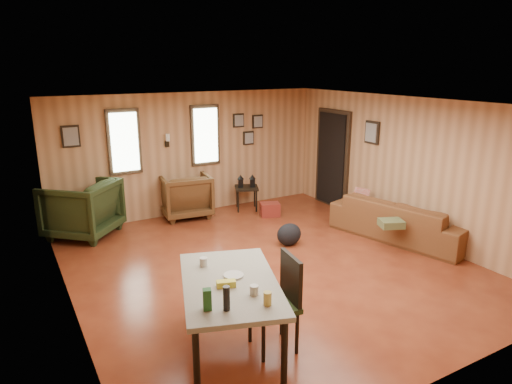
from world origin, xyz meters
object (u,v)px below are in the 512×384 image
(sofa, at_px, (402,213))
(dining_table, at_px, (230,288))
(end_table, at_px, (105,208))
(side_table, at_px, (247,186))
(recliner_green, at_px, (82,206))
(recliner_brown, at_px, (185,193))

(sofa, relative_size, dining_table, 1.32)
(end_table, xyz_separation_m, side_table, (2.77, -0.40, 0.15))
(dining_table, bearing_deg, recliner_green, 118.29)
(recliner_green, bearing_deg, side_table, 131.03)
(recliner_brown, bearing_deg, recliner_green, 10.09)
(end_table, distance_m, side_table, 2.80)
(sofa, bearing_deg, end_table, 39.40)
(recliner_brown, distance_m, side_table, 1.28)
(side_table, height_order, dining_table, dining_table)
(sofa, distance_m, side_table, 3.14)
(recliner_brown, xyz_separation_m, dining_table, (-1.21, -4.41, 0.26))
(end_table, distance_m, dining_table, 4.61)
(end_table, bearing_deg, recliner_brown, -6.75)
(recliner_brown, bearing_deg, sofa, 140.21)
(side_table, bearing_deg, recliner_green, 178.17)
(end_table, bearing_deg, recliner_green, -145.71)
(sofa, xyz_separation_m, recliner_green, (-4.75, 2.83, 0.08))
(sofa, relative_size, end_table, 3.73)
(sofa, xyz_separation_m, end_table, (-4.31, 3.13, -0.11))
(dining_table, bearing_deg, recliner_brown, 93.26)
(sofa, height_order, side_table, sofa)
(recliner_brown, distance_m, end_table, 1.52)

